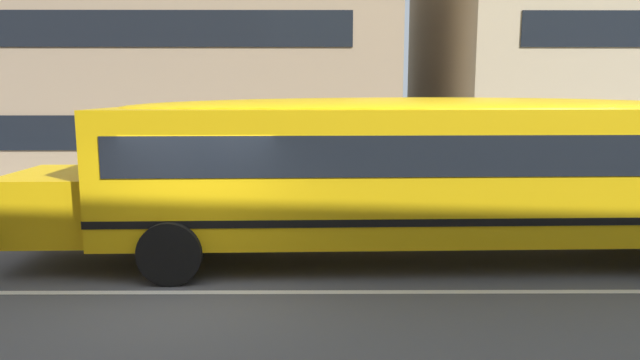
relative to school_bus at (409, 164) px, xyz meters
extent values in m
plane|color=#4C4C4F|center=(-3.69, -1.85, -1.83)|extent=(400.00, 400.00, 0.00)
cube|color=gray|center=(-3.69, 5.73, -1.83)|extent=(120.00, 3.00, 0.01)
cube|color=silver|center=(-3.69, -1.85, -1.83)|extent=(110.00, 0.16, 0.01)
cube|color=yellow|center=(0.27, 0.01, -0.12)|extent=(11.86, 3.00, 2.36)
cube|color=yellow|center=(-6.49, -0.18, -0.71)|extent=(1.78, 2.30, 1.18)
cube|color=black|center=(-7.34, -0.20, -1.11)|extent=(0.29, 2.69, 0.39)
cube|color=black|center=(0.27, 0.01, 0.31)|extent=(11.16, 3.03, 0.69)
cube|color=black|center=(0.27, 0.01, -0.82)|extent=(11.89, 3.04, 0.13)
ellipsoid|color=yellow|center=(0.27, 0.01, 1.06)|extent=(11.39, 2.78, 0.39)
cylinder|color=red|center=(-3.55, 1.44, -0.24)|extent=(0.48, 0.48, 0.03)
cylinder|color=black|center=(-4.18, -1.46, -1.30)|extent=(1.08, 0.33, 1.07)
cylinder|color=black|center=(-4.25, 1.22, -1.30)|extent=(1.08, 0.33, 1.07)
cylinder|color=black|center=(4.71, 1.47, -1.30)|extent=(1.08, 0.33, 1.07)
cube|color=tan|center=(-8.96, 14.14, 4.57)|extent=(19.85, 13.82, 12.80)
cube|color=black|center=(-8.96, 7.21, 0.09)|extent=(16.68, 0.04, 1.10)
cube|color=black|center=(-8.96, 7.21, 3.29)|extent=(16.68, 0.04, 1.10)
cube|color=#C6B28E|center=(11.67, 13.80, 4.57)|extent=(16.91, 13.14, 12.80)
camera|label=1|loc=(-1.73, -10.44, 1.34)|focal=31.35mm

